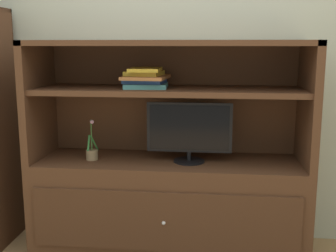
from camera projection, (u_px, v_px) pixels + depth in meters
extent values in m
cube|color=#ADB29E|center=(174.00, 52.00, 3.16)|extent=(6.00, 0.10, 2.80)
cube|color=#4C2D1C|center=(169.00, 205.00, 3.02)|extent=(1.88, 0.56, 0.67)
cube|color=#462A19|center=(164.00, 222.00, 2.74)|extent=(1.73, 0.02, 0.40)
sphere|color=silver|center=(164.00, 223.00, 2.73)|extent=(0.02, 0.02, 0.02)
cube|color=#4C2D1C|center=(39.00, 100.00, 2.98)|extent=(0.05, 0.56, 0.82)
cube|color=#4C2D1C|center=(308.00, 104.00, 2.78)|extent=(0.05, 0.56, 0.82)
cube|color=#4C2D1C|center=(173.00, 97.00, 3.15)|extent=(1.88, 0.02, 0.82)
cube|color=#4C2D1C|center=(169.00, 43.00, 2.81)|extent=(1.88, 0.56, 0.04)
cube|color=#4C2D1C|center=(169.00, 91.00, 2.87)|extent=(1.78, 0.51, 0.04)
cylinder|color=black|center=(189.00, 161.00, 2.91)|extent=(0.21, 0.21, 0.01)
cylinder|color=black|center=(189.00, 156.00, 2.91)|extent=(0.03, 0.03, 0.06)
cube|color=black|center=(189.00, 127.00, 2.87)|extent=(0.58, 0.02, 0.34)
cube|color=black|center=(189.00, 128.00, 2.86)|extent=(0.53, 0.00, 0.30)
cylinder|color=#8C7251|center=(92.00, 155.00, 2.96)|extent=(0.08, 0.08, 0.07)
cylinder|color=#3D6B33|center=(91.00, 135.00, 2.94)|extent=(0.01, 0.01, 0.21)
cube|color=#2D7A38|center=(94.00, 143.00, 2.94)|extent=(0.03, 0.12, 0.13)
cube|color=#2D7A38|center=(89.00, 143.00, 2.95)|extent=(0.02, 0.06, 0.10)
sphere|color=#DB9EC6|center=(92.00, 122.00, 2.92)|extent=(0.03, 0.03, 0.03)
cube|color=teal|center=(146.00, 86.00, 2.87)|extent=(0.29, 0.28, 0.03)
cube|color=#2D519E|center=(145.00, 81.00, 2.88)|extent=(0.27, 0.26, 0.03)
cube|color=#A56638|center=(146.00, 77.00, 2.86)|extent=(0.30, 0.36, 0.02)
cube|color=gold|center=(144.00, 73.00, 2.88)|extent=(0.25, 0.27, 0.03)
cube|color=gold|center=(145.00, 70.00, 2.85)|extent=(0.21, 0.30, 0.02)
cube|color=#4C2D1C|center=(0.00, 85.00, 2.99)|extent=(0.03, 0.46, 1.07)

